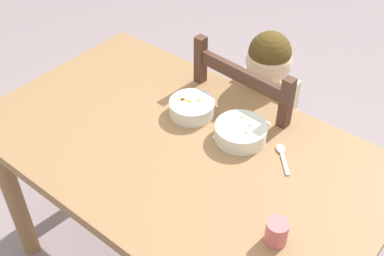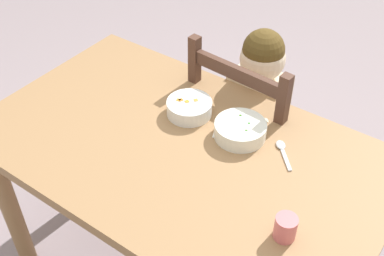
# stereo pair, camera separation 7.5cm
# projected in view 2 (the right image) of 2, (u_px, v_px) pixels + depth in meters

# --- Properties ---
(dining_table) EXTENTS (1.34, 0.80, 0.74)m
(dining_table) POSITION_uv_depth(u_px,v_px,m) (180.00, 169.00, 1.64)
(dining_table) COLOR #9D734B
(dining_table) RESTS_ON ground
(dining_chair) EXTENTS (0.45, 0.45, 0.92)m
(dining_chair) POSITION_uv_depth(u_px,v_px,m) (250.00, 140.00, 2.02)
(dining_chair) COLOR #4F3125
(dining_chair) RESTS_ON ground
(child_figure) EXTENTS (0.32, 0.31, 0.95)m
(child_figure) POSITION_uv_depth(u_px,v_px,m) (254.00, 107.00, 1.90)
(child_figure) COLOR beige
(child_figure) RESTS_ON ground
(bowl_of_peas) EXTENTS (0.17, 0.17, 0.06)m
(bowl_of_peas) POSITION_uv_depth(u_px,v_px,m) (240.00, 130.00, 1.58)
(bowl_of_peas) COLOR white
(bowl_of_peas) RESTS_ON dining_table
(bowl_of_carrots) EXTENTS (0.16, 0.16, 0.05)m
(bowl_of_carrots) POSITION_uv_depth(u_px,v_px,m) (189.00, 107.00, 1.67)
(bowl_of_carrots) COLOR white
(bowl_of_carrots) RESTS_ON dining_table
(spoon) EXTENTS (0.11, 0.12, 0.01)m
(spoon) POSITION_uv_depth(u_px,v_px,m) (282.00, 149.00, 1.54)
(spoon) COLOR silver
(spoon) RESTS_ON dining_table
(drinking_cup) EXTENTS (0.06, 0.06, 0.07)m
(drinking_cup) POSITION_uv_depth(u_px,v_px,m) (285.00, 228.00, 1.27)
(drinking_cup) COLOR #D76A6F
(drinking_cup) RESTS_ON dining_table
(paper_napkin) EXTENTS (0.18, 0.17, 0.00)m
(paper_napkin) POSITION_uv_depth(u_px,v_px,m) (237.00, 128.00, 1.63)
(paper_napkin) COLOR white
(paper_napkin) RESTS_ON dining_table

